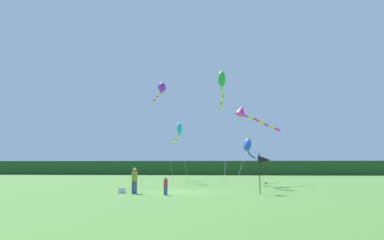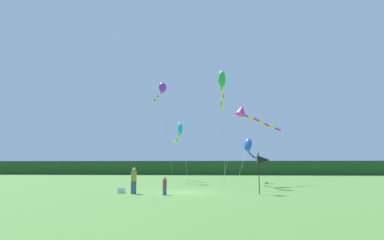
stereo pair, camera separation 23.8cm
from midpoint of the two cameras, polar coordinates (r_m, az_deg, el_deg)
The scene contains 11 objects.
ground_plane at distance 25.70m, azimuth -0.96°, elevation -12.26°, with size 120.00×120.00×0.00m, color #477533.
distant_treeline at distance 70.53m, azimuth 2.97°, elevation -8.19°, with size 108.00×3.17×2.90m, color #234C23.
person_adult at distance 24.53m, azimuth -9.66°, elevation -9.96°, with size 0.40×0.40×1.84m.
person_child at distance 23.25m, azimuth -4.39°, elevation -10.98°, with size 0.28×0.28×1.25m.
cooler_box at distance 25.41m, azimuth -11.72°, elevation -11.69°, with size 0.49×0.36×0.41m, color silver.
banner_flag_pole at distance 24.44m, azimuth 12.41°, elevation -6.76°, with size 0.90×0.70×2.91m.
kite_cyan at distance 44.78m, azimuth -2.05°, elevation -1.87°, with size 3.58×9.76×7.83m.
kite_blue at distance 40.42m, azimuth 9.81°, elevation -4.38°, with size 2.88×7.00×5.38m.
kite_magenta at distance 35.96m, azimuth 9.16°, elevation 1.36°, with size 6.74×4.21×8.49m.
kite_green at distance 35.13m, azimuth 5.33°, elevation 6.37°, with size 0.82×9.27×11.81m.
kite_purple at distance 42.50m, azimuth -5.01°, elevation 5.36°, with size 4.01×7.21×12.49m.
Camera 2 is at (2.84, -25.47, 2.03)m, focal length 31.14 mm.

